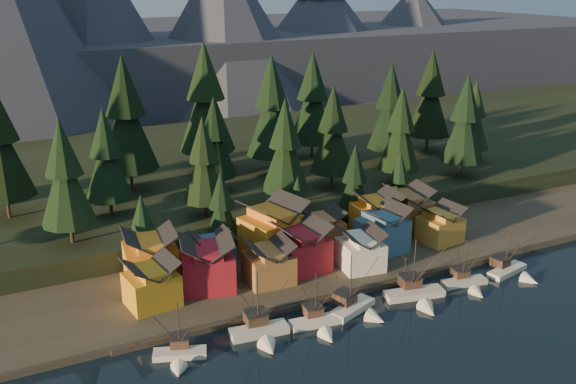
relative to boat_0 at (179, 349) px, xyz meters
name	(u,v)px	position (x,y,z in m)	size (l,w,h in m)	color
ground	(383,340)	(30.87, -9.12, -1.93)	(500.00, 500.00, 0.00)	black
shore_strip	(276,245)	(30.87, 30.88, -1.18)	(400.00, 50.00, 1.50)	#353127
hillside	(199,173)	(30.87, 80.88, 1.07)	(420.00, 100.00, 6.00)	black
dock	(332,293)	(30.87, 7.38, -1.43)	(80.00, 4.00, 1.00)	#443A31
mountain_ridge	(93,46)	(26.68, 204.47, 24.12)	(560.00, 190.00, 90.00)	#46495A
boat_0	(179,349)	(0.00, 0.00, 0.00)	(8.73, 9.18, 10.00)	silver
boat_1	(261,325)	(13.67, 0.22, 0.45)	(10.05, 10.77, 12.14)	silver
boat_2	(319,317)	(23.51, -1.17, -0.01)	(9.57, 10.25, 10.35)	white
boat_3	(358,301)	(31.71, 0.03, 0.34)	(9.92, 10.47, 11.63)	silver
boat_4	(418,289)	(43.88, -0.72, 0.29)	(11.68, 12.34, 12.15)	beige
boat_5	(468,278)	(55.37, -0.73, -0.10)	(9.20, 9.79, 9.88)	beige
boat_6	(513,266)	(66.53, -0.76, 0.08)	(9.84, 10.35, 10.73)	silver
house_front_0	(151,282)	(0.30, 15.99, 3.93)	(9.22, 8.82, 8.31)	gold
house_front_1	(207,262)	(10.92, 17.66, 4.61)	(11.10, 10.82, 9.60)	maroon
house_front_2	(269,261)	(21.88, 15.06, 3.75)	(8.50, 8.56, 7.95)	olive
house_front_3	(301,246)	(29.51, 16.87, 4.56)	(10.06, 9.67, 9.50)	maroon
house_front_4	(361,248)	(40.13, 12.50, 3.70)	(8.65, 9.18, 7.86)	white
house_front_5	(382,228)	(48.32, 17.40, 4.62)	(10.04, 9.31, 9.61)	#376483
house_front_6	(440,223)	(62.15, 15.97, 3.75)	(8.69, 8.30, 7.96)	#BE8B31
house_back_0	(150,255)	(2.47, 24.62, 4.85)	(10.05, 9.72, 10.05)	orange
house_back_1	(212,253)	(13.69, 22.59, 3.90)	(7.44, 7.53, 8.25)	#344B7B
house_back_2	(273,228)	(27.35, 24.80, 5.78)	(13.29, 12.63, 11.83)	orange
house_back_3	(323,228)	(38.46, 24.53, 3.85)	(8.44, 7.61, 8.15)	#AF693E
house_back_4	(376,214)	(51.26, 23.98, 4.87)	(10.34, 10.03, 10.09)	orange
house_back_5	(408,207)	(59.99, 24.60, 4.77)	(9.79, 9.89, 9.91)	olive
tree_hill_2	(65,177)	(-9.13, 38.88, 17.54)	(10.58, 10.58, 24.65)	#332319
tree_hill_3	(106,158)	(0.87, 50.88, 16.92)	(10.09, 10.09, 23.51)	#332319
tree_hill_4	(126,118)	(8.87, 65.88, 21.75)	(13.88, 13.88, 32.33)	#332319
tree_hill_5	(204,163)	(18.87, 40.88, 16.05)	(9.41, 9.41, 21.93)	#332319
tree_hill_6	(215,140)	(26.87, 55.88, 16.66)	(9.89, 9.89, 23.03)	#332319
tree_hill_7	(285,148)	(36.87, 38.88, 17.53)	(10.57, 10.57, 24.63)	#332319
tree_hill_8	(272,109)	(44.87, 62.88, 20.98)	(13.28, 13.28, 30.93)	#332319
tree_hill_9	(333,132)	(52.87, 45.88, 17.87)	(10.84, 10.84, 25.25)	#332319
tree_hill_10	(312,101)	(60.87, 70.88, 20.47)	(12.87, 12.87, 29.99)	#332319
tree_hill_11	(401,132)	(68.87, 40.88, 17.41)	(10.47, 10.47, 24.40)	#332319
tree_hill_12	(390,109)	(76.87, 56.88, 19.21)	(11.89, 11.89, 27.69)	#332319
tree_hill_13	(465,122)	(86.87, 38.88, 18.50)	(11.33, 11.33, 26.40)	#332319
tree_hill_14	(430,96)	(94.87, 62.88, 20.26)	(12.71, 12.71, 29.61)	#332319
tree_hill_15	(206,101)	(30.87, 72.88, 22.54)	(14.50, 14.50, 33.78)	#332319
tree_hill_17	(474,117)	(98.87, 48.88, 16.43)	(9.71, 9.71, 22.61)	#332319
tree_shore_0	(143,228)	(2.87, 30.88, 7.77)	(6.45, 6.45, 15.03)	#332319
tree_shore_1	(222,209)	(18.87, 30.88, 9.15)	(7.53, 7.53, 17.55)	#332319
tree_shore_2	(298,205)	(35.87, 30.88, 7.27)	(6.06, 6.06, 14.11)	#332319
tree_shore_3	(354,183)	(49.87, 30.88, 10.14)	(8.30, 8.30, 19.35)	#332319
tree_shore_4	(399,183)	(61.87, 30.88, 8.40)	(6.94, 6.94, 16.18)	#332319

